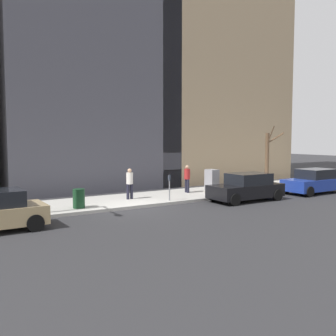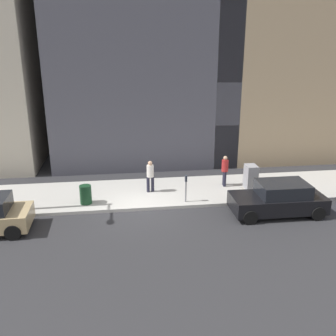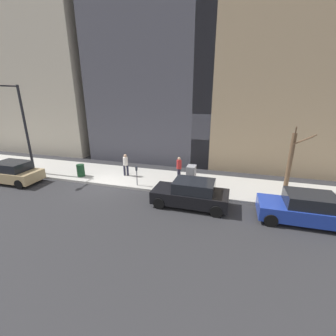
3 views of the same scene
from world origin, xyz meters
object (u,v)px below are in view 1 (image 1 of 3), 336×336
(bare_tree, at_px, (268,157))
(pedestrian_near_meter, at_px, (187,177))
(parked_car_black, at_px, (246,188))
(trash_bin, at_px, (79,199))
(utility_box, at_px, (212,182))
(office_block_center, at_px, (75,50))
(parked_car_blue, at_px, (314,182))
(office_tower_left, at_px, (187,9))
(pedestrian_midblock, at_px, (130,182))
(parking_meter, at_px, (169,185))

(bare_tree, height_order, pedestrian_near_meter, bare_tree)
(parked_car_black, relative_size, trash_bin, 4.68)
(utility_box, relative_size, pedestrian_near_meter, 0.86)
(bare_tree, bearing_deg, office_block_center, 52.07)
(parked_car_blue, bearing_deg, office_tower_left, 1.76)
(parked_car_blue, distance_m, office_block_center, 18.97)
(parked_car_black, xyz_separation_m, trash_bin, (2.04, 8.77, -0.14))
(parked_car_black, xyz_separation_m, office_block_center, (12.29, 5.46, 9.10))
(pedestrian_near_meter, distance_m, office_tower_left, 18.09)
(bare_tree, distance_m, pedestrian_midblock, 11.18)
(office_block_center, bearing_deg, parked_car_black, -156.05)
(parked_car_blue, bearing_deg, parked_car_black, 88.22)
(parking_meter, distance_m, bare_tree, 9.85)
(pedestrian_near_meter, bearing_deg, trash_bin, 107.53)
(pedestrian_near_meter, height_order, pedestrian_midblock, same)
(parking_meter, distance_m, pedestrian_midblock, 2.20)
(parked_car_blue, height_order, pedestrian_midblock, pedestrian_midblock)
(parked_car_black, distance_m, bare_tree, 6.81)
(office_tower_left, bearing_deg, office_block_center, 94.21)
(pedestrian_near_meter, distance_m, pedestrian_midblock, 4.04)
(parking_meter, xyz_separation_m, office_block_center, (10.70, 1.46, 8.86))
(parked_car_black, xyz_separation_m, bare_tree, (3.71, -5.55, 1.37))
(office_tower_left, xyz_separation_m, office_block_center, (-0.78, 10.57, -5.06))
(parked_car_black, xyz_separation_m, pedestrian_midblock, (3.12, 5.57, 0.35))
(parking_meter, bearing_deg, pedestrian_near_meter, -52.44)
(pedestrian_midblock, bearing_deg, parked_car_blue, 154.27)
(pedestrian_near_meter, bearing_deg, parked_car_blue, -110.20)
(parking_meter, xyz_separation_m, utility_box, (0.85, -3.52, -0.13))
(parking_meter, height_order, pedestrian_midblock, pedestrian_midblock)
(bare_tree, distance_m, trash_bin, 14.49)
(parked_car_blue, bearing_deg, office_block_center, 41.27)
(parked_car_black, xyz_separation_m, utility_box, (2.44, 0.47, 0.11))
(bare_tree, bearing_deg, trash_bin, 96.65)
(parked_car_blue, xyz_separation_m, parking_meter, (1.71, 9.65, 0.24))
(trash_bin, xyz_separation_m, office_block_center, (10.25, -3.31, 9.23))
(parked_car_black, height_order, trash_bin, parked_car_black)
(parked_car_black, height_order, office_block_center, office_block_center)
(bare_tree, bearing_deg, office_tower_left, 2.69)
(bare_tree, height_order, trash_bin, bare_tree)
(pedestrian_near_meter, relative_size, office_tower_left, 0.06)
(utility_box, height_order, pedestrian_midblock, pedestrian_midblock)
(parked_car_black, relative_size, office_block_center, 0.21)
(trash_bin, distance_m, office_block_center, 14.19)
(parked_car_black, bearing_deg, office_tower_left, -20.92)
(bare_tree, height_order, office_block_center, office_block_center)
(pedestrian_near_meter, distance_m, office_block_center, 13.02)
(parked_car_black, relative_size, bare_tree, 1.02)
(bare_tree, relative_size, pedestrian_near_meter, 2.50)
(office_block_center, bearing_deg, parked_car_blue, -138.16)
(parking_meter, bearing_deg, pedestrian_midblock, 45.70)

